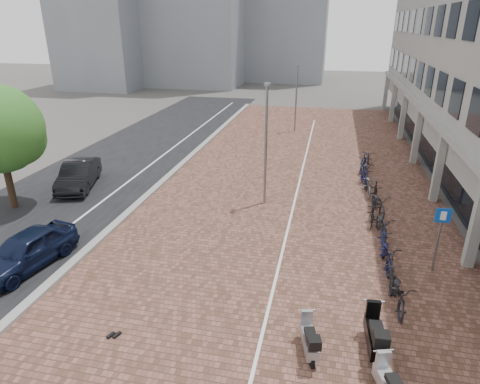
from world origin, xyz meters
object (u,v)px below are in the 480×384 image
Objects in this scene: car_dark at (79,175)px; scooter_front at (309,338)px; car_navy at (26,250)px; parking_sign at (440,230)px; scooter_mid at (375,333)px.

car_dark is 2.91× the size of scooter_front.
car_navy reaches higher than scooter_front.
parking_sign is (16.65, -4.62, 0.94)m from car_dark.
scooter_mid is (14.32, -9.05, -0.10)m from car_dark.
parking_sign reaches higher than car_dark.
scooter_mid is 0.71× the size of parking_sign.
car_navy is at bearing 154.60° from scooter_front.
scooter_front is 1.72m from scooter_mid.
scooter_front is 0.83× the size of scooter_mid.
parking_sign is (2.33, 4.43, 1.04)m from scooter_mid.
car_navy is 2.23× the size of scooter_mid.
car_navy is 11.84m from scooter_mid.
car_dark reaches higher than scooter_mid.
car_navy is 7.83m from car_dark.
car_navy is at bearing 168.49° from scooter_mid.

